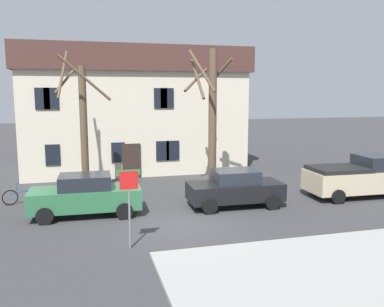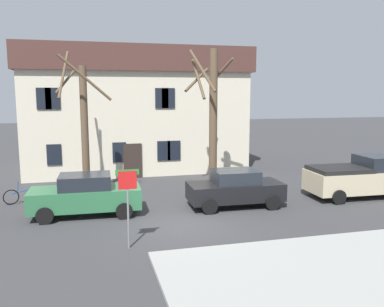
% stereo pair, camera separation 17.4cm
% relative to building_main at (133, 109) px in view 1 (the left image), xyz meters
% --- Properties ---
extents(ground_plane, '(120.00, 120.00, 0.00)m').
position_rel_building_main_xyz_m(ground_plane, '(0.40, -13.04, -4.05)').
color(ground_plane, '#38383A').
extents(sidewalk_slab, '(10.32, 8.35, 0.12)m').
position_rel_building_main_xyz_m(sidewalk_slab, '(3.73, -19.97, -3.99)').
color(sidewalk_slab, '#999993').
rests_on(sidewalk_slab, ground_plane).
extents(building_main, '(14.40, 7.86, 7.97)m').
position_rel_building_main_xyz_m(building_main, '(0.00, 0.00, 0.00)').
color(building_main, beige).
rests_on(building_main, ground_plane).
extents(tree_bare_near, '(2.65, 2.66, 7.20)m').
position_rel_building_main_xyz_m(tree_bare_near, '(-3.36, -7.23, -0.48)').
color(tree_bare_near, brown).
rests_on(tree_bare_near, ground_plane).
extents(tree_bare_mid, '(2.58, 2.77, 7.33)m').
position_rel_building_main_xyz_m(tree_bare_mid, '(3.10, -7.88, -0.06)').
color(tree_bare_mid, brown).
rests_on(tree_bare_mid, ground_plane).
extents(car_green_sedan, '(4.59, 2.10, 1.75)m').
position_rel_building_main_xyz_m(car_green_sedan, '(-3.33, -10.85, -3.17)').
color(car_green_sedan, '#2D6B42').
rests_on(car_green_sedan, ground_plane).
extents(car_black_sedan, '(4.28, 2.11, 1.67)m').
position_rel_building_main_xyz_m(car_black_sedan, '(3.21, -11.15, -3.21)').
color(car_black_sedan, black).
rests_on(car_black_sedan, ground_plane).
extents(pickup_truck_beige, '(5.17, 2.43, 2.04)m').
position_rel_building_main_xyz_m(pickup_truck_beige, '(9.81, -11.03, -3.06)').
color(pickup_truck_beige, '#C6B793').
rests_on(pickup_truck_beige, ground_plane).
extents(street_sign_pole, '(0.76, 0.07, 2.65)m').
position_rel_building_main_xyz_m(street_sign_pole, '(-1.95, -15.01, -2.18)').
color(street_sign_pole, slate).
rests_on(street_sign_pole, ground_plane).
extents(bicycle_leaning, '(1.67, 0.61, 1.03)m').
position_rel_building_main_xyz_m(bicycle_leaning, '(-6.19, -8.14, -3.68)').
color(bicycle_leaning, black).
rests_on(bicycle_leaning, ground_plane).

